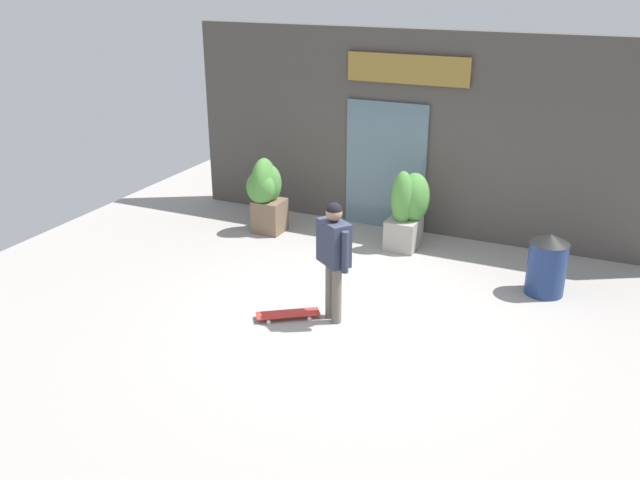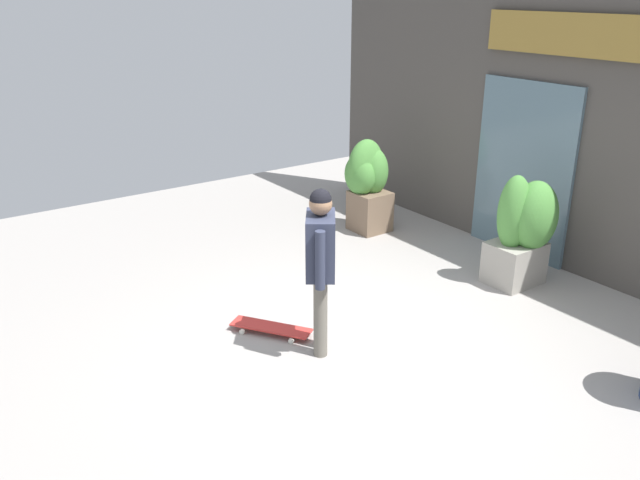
{
  "view_description": "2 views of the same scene",
  "coord_description": "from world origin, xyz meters",
  "px_view_note": "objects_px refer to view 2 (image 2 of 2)",
  "views": [
    {
      "loc": [
        2.98,
        -7.7,
        4.35
      ],
      "look_at": [
        -0.44,
        -0.19,
        1.01
      ],
      "focal_mm": 38.45,
      "sensor_mm": 36.0,
      "label": 1
    },
    {
      "loc": [
        4.25,
        -3.51,
        3.28
      ],
      "look_at": [
        -0.44,
        -0.19,
        1.01
      ],
      "focal_mm": 36.31,
      "sensor_mm": 36.0,
      "label": 2
    }
  ],
  "objects_px": {
    "skateboard": "(271,328)",
    "planter_box_right": "(523,229)",
    "planter_box_left": "(367,181)",
    "skateboarder": "(321,256)"
  },
  "relations": [
    {
      "from": "skateboarder",
      "to": "planter_box_right",
      "type": "relative_size",
      "value": 1.23
    },
    {
      "from": "skateboard",
      "to": "planter_box_left",
      "type": "xyz_separation_m",
      "value": [
        -1.77,
        2.68,
        0.66
      ]
    },
    {
      "from": "skateboarder",
      "to": "skateboard",
      "type": "xyz_separation_m",
      "value": [
        -0.56,
        -0.22,
        -0.93
      ]
    },
    {
      "from": "skateboard",
      "to": "planter_box_right",
      "type": "bearing_deg",
      "value": -136.97
    },
    {
      "from": "planter_box_left",
      "to": "planter_box_right",
      "type": "bearing_deg",
      "value": 7.26
    },
    {
      "from": "skateboard",
      "to": "planter_box_left",
      "type": "relative_size",
      "value": 0.62
    },
    {
      "from": "skateboarder",
      "to": "planter_box_left",
      "type": "relative_size",
      "value": 1.24
    },
    {
      "from": "skateboard",
      "to": "planter_box_left",
      "type": "bearing_deg",
      "value": -90.81
    },
    {
      "from": "skateboarder",
      "to": "skateboard",
      "type": "bearing_deg",
      "value": -32.57
    },
    {
      "from": "planter_box_left",
      "to": "planter_box_right",
      "type": "distance_m",
      "value": 2.46
    }
  ]
}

